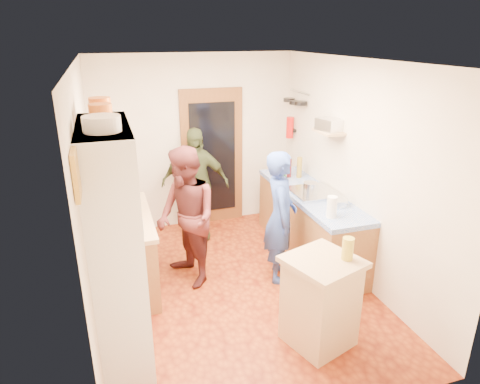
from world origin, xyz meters
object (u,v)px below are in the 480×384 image
person_hob (283,218)px  person_back (196,184)px  right_counter_base (309,225)px  hutch_body (117,252)px  island_base (320,304)px  person_left (187,216)px

person_hob → person_back: bearing=45.2°
person_hob → right_counter_base: bearing=-33.8°
hutch_body → right_counter_base: bearing=27.5°
person_hob → person_back: (-0.73, 1.44, 0.02)m
island_base → person_left: size_ratio=0.51×
person_hob → person_left: bearing=91.7°
hutch_body → person_left: hutch_body is taller
right_counter_base → person_back: size_ratio=1.34×
island_base → person_hob: bearing=84.4°
right_counter_base → person_hob: bearing=-142.0°
hutch_body → island_base: hutch_body is taller
hutch_body → person_left: bearing=54.5°
hutch_body → person_back: 2.58m
person_hob → person_back: 1.62m
island_base → person_left: bearing=122.5°
hutch_body → person_hob: size_ratio=1.37×
hutch_body → person_hob: (1.91, 0.84, -0.29)m
person_hob → person_left: person_left is taller
hutch_body → island_base: (1.80, -0.36, -0.67)m
person_hob → hutch_body: bearing=131.9°
right_counter_base → person_back: (-1.32, 0.98, 0.40)m
person_left → person_back: person_left is taller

